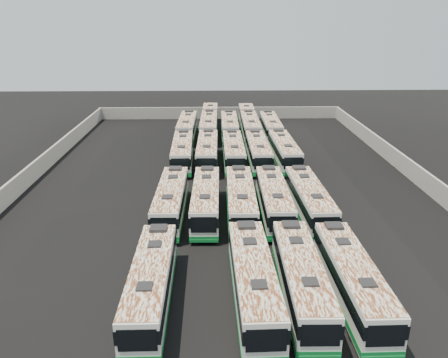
# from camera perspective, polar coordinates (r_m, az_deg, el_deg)

# --- Properties ---
(ground) EXTENTS (140.00, 140.00, 0.00)m
(ground) POSITION_cam_1_polar(r_m,az_deg,el_deg) (48.87, 0.02, -1.39)
(ground) COLOR black
(ground) RESTS_ON ground
(perimeter_wall) EXTENTS (45.20, 73.20, 2.20)m
(perimeter_wall) POSITION_cam_1_polar(r_m,az_deg,el_deg) (48.47, 0.02, -0.19)
(perimeter_wall) COLOR gray
(perimeter_wall) RESTS_ON ground
(bus_front_far_left) EXTENTS (2.56, 11.80, 3.32)m
(bus_front_far_left) POSITION_cam_1_polar(r_m,az_deg,el_deg) (30.01, -9.48, -13.19)
(bus_front_far_left) COLOR beige
(bus_front_far_left) RESTS_ON ground
(bus_front_center) EXTENTS (2.88, 12.27, 3.44)m
(bus_front_center) POSITION_cam_1_polar(r_m,az_deg,el_deg) (29.75, 3.86, -13.11)
(bus_front_center) COLOR beige
(bus_front_center) RESTS_ON ground
(bus_front_right) EXTENTS (2.72, 11.99, 3.37)m
(bus_front_right) POSITION_cam_1_polar(r_m,az_deg,el_deg) (30.42, 10.05, -12.66)
(bus_front_right) COLOR beige
(bus_front_right) RESTS_ON ground
(bus_front_far_right) EXTENTS (2.62, 11.85, 3.33)m
(bus_front_far_right) POSITION_cam_1_polar(r_m,az_deg,el_deg) (31.13, 16.39, -12.45)
(bus_front_far_right) COLOR beige
(bus_front_far_right) RESTS_ON ground
(bus_midfront_far_left) EXTENTS (2.67, 11.96, 3.36)m
(bus_midfront_far_left) POSITION_cam_1_polar(r_m,az_deg,el_deg) (41.98, -6.94, -2.80)
(bus_midfront_far_left) COLOR beige
(bus_midfront_far_left) RESTS_ON ground
(bus_midfront_left) EXTENTS (2.71, 11.89, 3.34)m
(bus_midfront_left) POSITION_cam_1_polar(r_m,az_deg,el_deg) (41.81, -2.38, -2.78)
(bus_midfront_left) COLOR beige
(bus_midfront_left) RESTS_ON ground
(bus_midfront_center) EXTENTS (2.73, 12.11, 3.40)m
(bus_midfront_center) POSITION_cam_1_polar(r_m,az_deg,el_deg) (41.70, 2.20, -2.79)
(bus_midfront_center) COLOR beige
(bus_midfront_center) RESTS_ON ground
(bus_midfront_right) EXTENTS (2.68, 11.93, 3.35)m
(bus_midfront_right) POSITION_cam_1_polar(r_m,az_deg,el_deg) (42.18, 6.52, -2.67)
(bus_midfront_right) COLOR beige
(bus_midfront_right) RESTS_ON ground
(bus_midfront_far_right) EXTENTS (2.81, 12.09, 3.39)m
(bus_midfront_far_right) POSITION_cam_1_polar(r_m,az_deg,el_deg) (42.56, 11.07, -2.69)
(bus_midfront_far_right) COLOR beige
(bus_midfront_far_right) RESTS_ON ground
(bus_midback_far_left) EXTENTS (2.82, 11.97, 3.36)m
(bus_midback_far_left) POSITION_cam_1_polar(r_m,az_deg,el_deg) (56.95, -5.45, 3.55)
(bus_midback_far_left) COLOR beige
(bus_midback_far_left) RESTS_ON ground
(bus_midback_left) EXTENTS (2.78, 12.19, 3.42)m
(bus_midback_left) POSITION_cam_1_polar(r_m,az_deg,el_deg) (56.73, -2.18, 3.60)
(bus_midback_left) COLOR beige
(bus_midback_left) RESTS_ON ground
(bus_midback_center) EXTENTS (2.56, 11.96, 3.37)m
(bus_midback_center) POSITION_cam_1_polar(r_m,az_deg,el_deg) (56.68, 1.25, 3.56)
(bus_midback_center) COLOR beige
(bus_midback_center) RESTS_ON ground
(bus_midback_right) EXTENTS (2.53, 11.81, 3.33)m
(bus_midback_right) POSITION_cam_1_polar(r_m,az_deg,el_deg) (57.09, 4.48, 3.60)
(bus_midback_right) COLOR beige
(bus_midback_right) RESTS_ON ground
(bus_midback_far_right) EXTENTS (2.77, 12.05, 3.38)m
(bus_midback_far_right) POSITION_cam_1_polar(r_m,az_deg,el_deg) (57.56, 7.86, 3.65)
(bus_midback_far_right) COLOR beige
(bus_midback_far_right) RESTS_ON ground
(bus_back_far_left) EXTENTS (2.78, 12.15, 3.41)m
(bus_back_far_left) POSITION_cam_1_polar(r_m,az_deg,el_deg) (69.84, -4.84, 6.76)
(bus_back_far_left) COLOR beige
(bus_back_far_left) RESTS_ON ground
(bus_back_left) EXTENTS (2.95, 19.10, 3.46)m
(bus_back_left) POSITION_cam_1_polar(r_m,az_deg,el_deg) (73.05, -1.93, 7.45)
(bus_back_left) COLOR beige
(bus_back_left) RESTS_ON ground
(bus_back_center) EXTENTS (2.62, 11.92, 3.35)m
(bus_back_center) POSITION_cam_1_polar(r_m,az_deg,el_deg) (69.94, 0.72, 6.83)
(bus_back_center) COLOR beige
(bus_back_center) RESTS_ON ground
(bus_back_right) EXTENTS (2.72, 18.75, 3.40)m
(bus_back_right) POSITION_cam_1_polar(r_m,az_deg,el_deg) (73.14, 3.27, 7.42)
(bus_back_right) COLOR beige
(bus_back_right) RESTS_ON ground
(bus_back_far_right) EXTENTS (2.60, 11.79, 3.31)m
(bus_back_far_right) POSITION_cam_1_polar(r_m,az_deg,el_deg) (70.43, 6.12, 6.79)
(bus_back_far_right) COLOR beige
(bus_back_far_right) RESTS_ON ground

